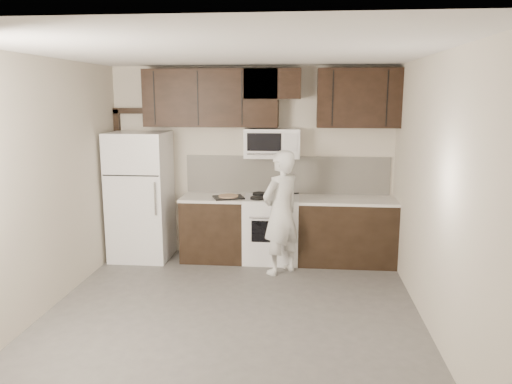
# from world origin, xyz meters

# --- Properties ---
(floor) EXTENTS (4.50, 4.50, 0.00)m
(floor) POSITION_xyz_m (0.00, 0.00, 0.00)
(floor) COLOR #54524F
(floor) RESTS_ON ground
(back_wall) EXTENTS (4.00, 0.00, 4.00)m
(back_wall) POSITION_xyz_m (0.00, 2.25, 1.35)
(back_wall) COLOR beige
(back_wall) RESTS_ON ground
(ceiling) EXTENTS (4.50, 4.50, 0.00)m
(ceiling) POSITION_xyz_m (0.00, 0.00, 2.70)
(ceiling) COLOR white
(ceiling) RESTS_ON back_wall
(counter_run) EXTENTS (2.95, 0.64, 0.91)m
(counter_run) POSITION_xyz_m (0.60, 1.94, 0.46)
(counter_run) COLOR black
(counter_run) RESTS_ON floor
(stove) EXTENTS (0.76, 0.66, 0.94)m
(stove) POSITION_xyz_m (0.30, 1.94, 0.46)
(stove) COLOR white
(stove) RESTS_ON floor
(backsplash) EXTENTS (2.90, 0.02, 0.54)m
(backsplash) POSITION_xyz_m (0.50, 2.24, 1.18)
(backsplash) COLOR beige
(backsplash) RESTS_ON counter_run
(upper_cabinets) EXTENTS (3.48, 0.35, 0.78)m
(upper_cabinets) POSITION_xyz_m (0.21, 2.08, 2.28)
(upper_cabinets) COLOR black
(upper_cabinets) RESTS_ON back_wall
(microwave) EXTENTS (0.76, 0.42, 0.40)m
(microwave) POSITION_xyz_m (0.30, 2.06, 1.65)
(microwave) COLOR white
(microwave) RESTS_ON upper_cabinets
(refrigerator) EXTENTS (0.80, 0.76, 1.80)m
(refrigerator) POSITION_xyz_m (-1.55, 1.89, 0.90)
(refrigerator) COLOR white
(refrigerator) RESTS_ON floor
(door_trim) EXTENTS (0.50, 0.08, 2.12)m
(door_trim) POSITION_xyz_m (-1.92, 2.21, 1.25)
(door_trim) COLOR black
(door_trim) RESTS_ON floor
(saucepan) EXTENTS (0.28, 0.16, 0.16)m
(saucepan) POSITION_xyz_m (0.48, 1.79, 0.97)
(saucepan) COLOR silver
(saucepan) RESTS_ON stove
(baking_tray) EXTENTS (0.48, 0.42, 0.02)m
(baking_tray) POSITION_xyz_m (-0.28, 1.82, 0.92)
(baking_tray) COLOR black
(baking_tray) RESTS_ON counter_run
(pizza) EXTENTS (0.34, 0.34, 0.02)m
(pizza) POSITION_xyz_m (-0.28, 1.82, 0.94)
(pizza) COLOR tan
(pizza) RESTS_ON baking_tray
(person) EXTENTS (0.69, 0.70, 1.62)m
(person) POSITION_xyz_m (0.46, 1.44, 0.81)
(person) COLOR white
(person) RESTS_ON floor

